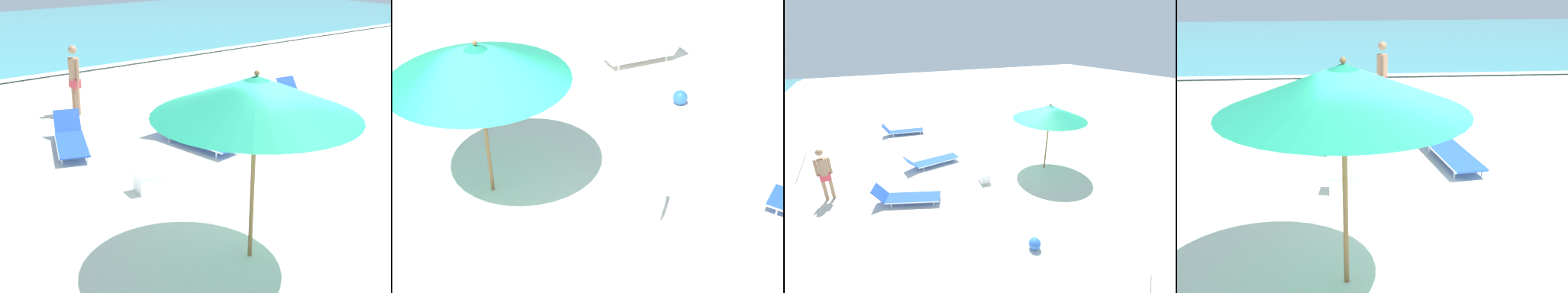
# 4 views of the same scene
# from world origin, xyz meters

# --- Properties ---
(ground_plane) EXTENTS (60.00, 60.00, 0.16)m
(ground_plane) POSITION_xyz_m (0.00, 0.01, -0.08)
(ground_plane) COLOR silver
(ocean_water) EXTENTS (60.00, 18.75, 0.07)m
(ocean_water) POSITION_xyz_m (0.00, 20.68, 0.03)
(ocean_water) COLOR teal
(ocean_water) RESTS_ON ground_plane
(beach_umbrella) EXTENTS (2.70, 2.70, 2.63)m
(beach_umbrella) POSITION_xyz_m (-0.94, -0.65, 2.29)
(beach_umbrella) COLOR olive
(beach_umbrella) RESTS_ON ground_plane
(sun_lounger_under_umbrella) EXTENTS (1.29, 2.11, 0.60)m
(sun_lounger_under_umbrella) POSITION_xyz_m (-1.02, 4.79, 0.22)
(sun_lounger_under_umbrella) COLOR blue
(sun_lounger_under_umbrella) RESTS_ON ground_plane
(sun_lounger_beside_umbrella) EXTENTS (0.90, 2.25, 0.56)m
(sun_lounger_beside_umbrella) POSITION_xyz_m (1.16, 3.38, 0.21)
(sun_lounger_beside_umbrella) COLOR blue
(sun_lounger_beside_umbrella) RESTS_ON ground_plane
(beachgoer_wading_adult) EXTENTS (0.27, 0.45, 1.76)m
(beachgoer_wading_adult) POSITION_xyz_m (0.22, 6.99, 1.00)
(beachgoer_wading_adult) COLOR #A37A5B
(beachgoer_wading_adult) RESTS_ON ground_plane
(cooler_box) EXTENTS (0.54, 0.41, 0.37)m
(cooler_box) POSITION_xyz_m (-0.87, 1.99, 0.19)
(cooler_box) COLOR white
(cooler_box) RESTS_ON ground_plane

